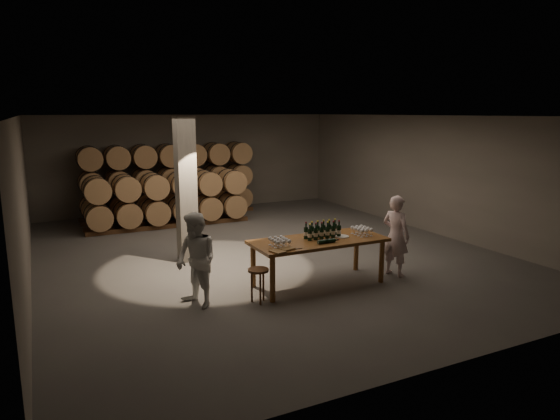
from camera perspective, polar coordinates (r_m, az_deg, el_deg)
name	(u,v)px	position (r m, az deg, el deg)	size (l,w,h in m)	color
room	(186,190)	(11.17, -10.68, 2.26)	(12.00, 12.00, 12.00)	#565351
tasting_table	(319,245)	(9.58, 4.43, -3.96)	(2.60, 1.10, 0.90)	brown
barrel_stack_back	(169,179)	(16.23, -12.56, 3.47)	(5.48, 0.95, 2.31)	#57351D
barrel_stack_front	(168,198)	(14.85, -12.67, 1.33)	(4.70, 0.95, 1.57)	#57351D
bottle_cluster	(323,232)	(9.64, 4.89, -2.50)	(0.73, 0.23, 0.33)	black
lying_bottles	(327,241)	(9.28, 5.38, -3.57)	(0.45, 0.08, 0.08)	black
glass_cluster_left	(280,240)	(9.00, -0.05, -3.48)	(0.30, 0.41, 0.16)	silver
glass_cluster_right	(362,229)	(9.98, 9.32, -2.15)	(0.30, 0.41, 0.16)	silver
plate	(342,236)	(9.79, 7.13, -3.00)	(0.26, 0.26, 0.02)	white
notebook_near	(286,249)	(8.82, 0.75, -4.46)	(0.25, 0.20, 0.03)	brown
notebook_corner	(278,251)	(8.67, -0.25, -4.75)	(0.20, 0.26, 0.02)	brown
pen	(298,249)	(8.87, 2.10, -4.44)	(0.01, 0.01, 0.16)	black
stool	(258,275)	(8.75, -2.49, -7.44)	(0.37, 0.37, 0.61)	#57351D
person_man	(396,236)	(10.36, 13.09, -2.87)	(0.60, 0.40, 1.66)	#F7D6DA
person_woman	(196,260)	(8.61, -9.55, -5.68)	(0.79, 0.62, 1.63)	white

